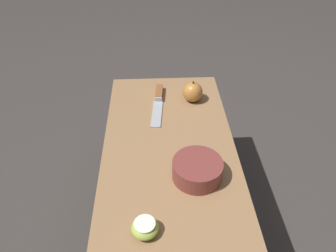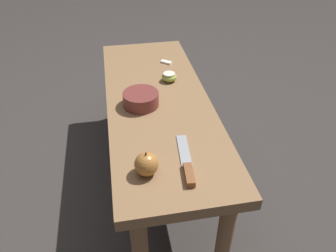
# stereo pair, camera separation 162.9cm
# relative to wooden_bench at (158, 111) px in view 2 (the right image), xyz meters

# --- Properties ---
(ground_plane) EXTENTS (8.00, 8.00, 0.00)m
(ground_plane) POSITION_rel_wooden_bench_xyz_m (0.00, 0.00, -0.34)
(ground_plane) COLOR #383330
(wooden_bench) EXTENTS (1.08, 0.39, 0.40)m
(wooden_bench) POSITION_rel_wooden_bench_xyz_m (0.00, 0.00, 0.00)
(wooden_bench) COLOR olive
(wooden_bench) RESTS_ON ground_plane
(knife) EXTENTS (0.23, 0.05, 0.02)m
(knife) POSITION_rel_wooden_bench_xyz_m (-0.39, -0.03, 0.06)
(knife) COLOR #9EA0A5
(knife) RESTS_ON wooden_bench
(apple_whole) EXTENTS (0.07, 0.07, 0.08)m
(apple_whole) POSITION_rel_wooden_bench_xyz_m (-0.39, 0.09, 0.09)
(apple_whole) COLOR #B27233
(apple_whole) RESTS_ON wooden_bench
(apple_cut) EXTENTS (0.06, 0.06, 0.03)m
(apple_cut) POSITION_rel_wooden_bench_xyz_m (0.13, -0.07, 0.07)
(apple_cut) COLOR #9EB747
(apple_cut) RESTS_ON wooden_bench
(apple_slice_near_knife) EXTENTS (0.05, 0.05, 0.01)m
(apple_slice_near_knife) POSITION_rel_wooden_bench_xyz_m (0.30, -0.09, 0.06)
(apple_slice_near_knife) COLOR white
(apple_slice_near_knife) RESTS_ON wooden_bench
(bowl) EXTENTS (0.13, 0.13, 0.05)m
(bowl) POSITION_rel_wooden_bench_xyz_m (-0.03, 0.07, 0.08)
(bowl) COLOR brown
(bowl) RESTS_ON wooden_bench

